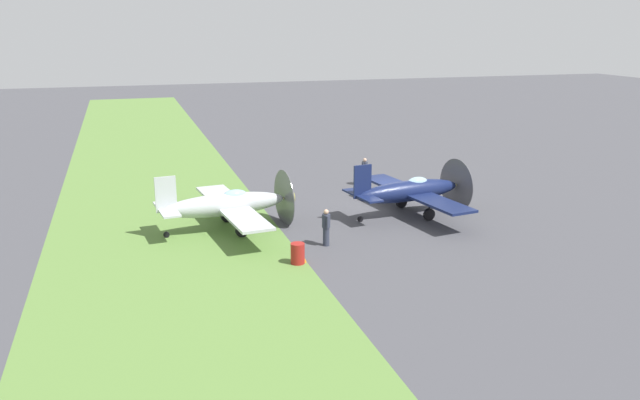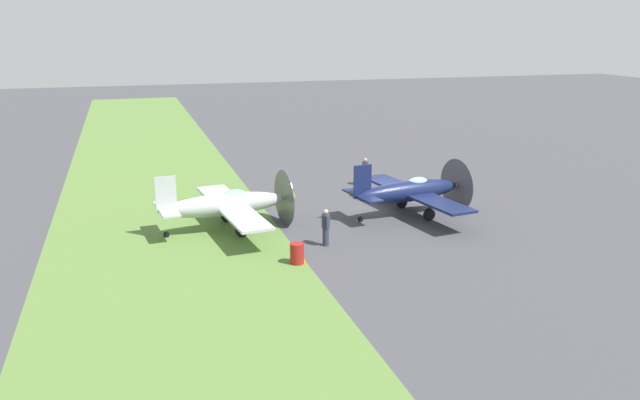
# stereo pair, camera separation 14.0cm
# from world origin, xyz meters

# --- Properties ---
(ground_plane) EXTENTS (160.00, 160.00, 0.00)m
(ground_plane) POSITION_xyz_m (0.00, 0.00, 0.00)
(ground_plane) COLOR #424247
(grass_verge) EXTENTS (120.00, 11.00, 0.01)m
(grass_verge) POSITION_xyz_m (0.00, -12.39, 0.00)
(grass_verge) COLOR #567A38
(grass_verge) RESTS_ON ground
(airplane_lead) EXTENTS (8.82, 7.02, 3.12)m
(airplane_lead) POSITION_xyz_m (2.04, 0.35, 1.31)
(airplane_lead) COLOR #141E47
(airplane_lead) RESTS_ON ground
(airplane_wingman) EXTENTS (8.79, 6.97, 3.12)m
(airplane_wingman) POSITION_xyz_m (1.86, -9.38, 1.30)
(airplane_wingman) COLOR #B2B7BC
(airplane_wingman) RESTS_ON ground
(ground_crew_chief) EXTENTS (0.63, 0.38, 1.73)m
(ground_crew_chief) POSITION_xyz_m (5.53, -5.45, 0.91)
(ground_crew_chief) COLOR #2D3342
(ground_crew_chief) RESTS_ON ground
(ground_crew_mechanic) EXTENTS (0.49, 0.47, 1.73)m
(ground_crew_mechanic) POSITION_xyz_m (-4.84, 0.37, 0.91)
(ground_crew_mechanic) COLOR #2D3342
(ground_crew_mechanic) RESTS_ON ground
(fuel_drum) EXTENTS (0.60, 0.60, 0.90)m
(fuel_drum) POSITION_xyz_m (7.39, -7.30, 0.45)
(fuel_drum) COLOR maroon
(fuel_drum) RESTS_ON ground
(runway_marker_cone) EXTENTS (0.36, 0.36, 0.44)m
(runway_marker_cone) POSITION_xyz_m (7.29, -7.07, 0.22)
(runway_marker_cone) COLOR orange
(runway_marker_cone) RESTS_ON ground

